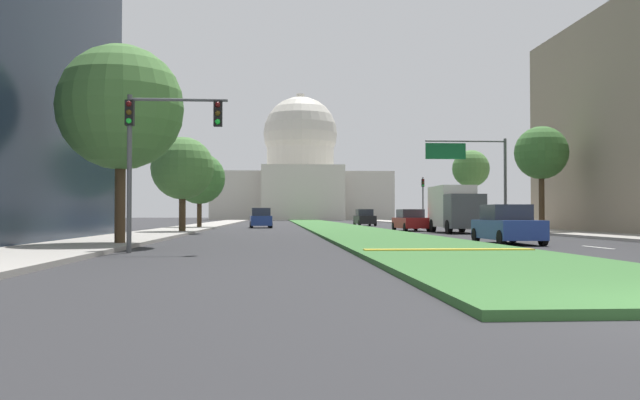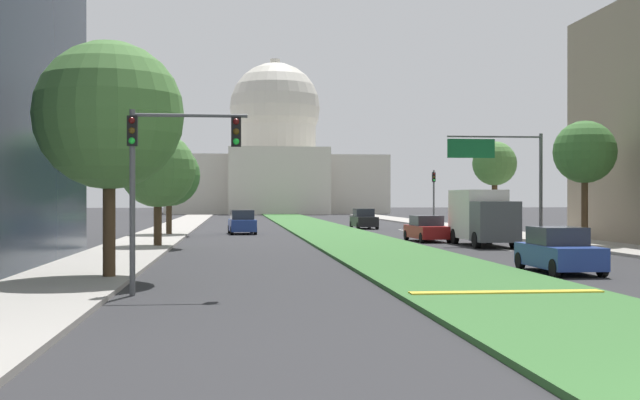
{
  "view_description": "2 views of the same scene",
  "coord_description": "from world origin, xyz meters",
  "views": [
    {
      "loc": [
        -5.41,
        -7.59,
        1.28
      ],
      "look_at": [
        -0.68,
        62.86,
        2.79
      ],
      "focal_mm": 36.72,
      "sensor_mm": 36.0,
      "label": 1
    },
    {
      "loc": [
        -7.38,
        -8.61,
        2.72
      ],
      "look_at": [
        -1.43,
        47.3,
        2.59
      ],
      "focal_mm": 45.08,
      "sensor_mm": 36.0,
      "label": 2
    }
  ],
  "objects": [
    {
      "name": "grass_median",
      "position": [
        0.0,
        62.31,
        0.07
      ],
      "size": [
        5.96,
        124.62,
        0.14
      ],
      "primitive_type": "cube",
      "color": "#386B33",
      "rests_on": "ground_plane"
    },
    {
      "name": "sedan_distant",
      "position": [
        -6.82,
        52.6,
        0.85
      ],
      "size": [
        2.19,
        4.28,
        1.82
      ],
      "color": "navy",
      "rests_on": "ground_plane"
    },
    {
      "name": "traffic_light_far_right",
      "position": [
        10.22,
        61.14,
        3.31
      ],
      "size": [
        0.28,
        0.35,
        5.2
      ],
      "color": "#515456",
      "rests_on": "ground_plane"
    },
    {
      "name": "street_tree_left_far",
      "position": [
        -12.07,
        49.74,
        4.36
      ],
      "size": [
        4.46,
        4.46,
        6.6
      ],
      "color": "#4C3823",
      "rests_on": "ground_plane"
    },
    {
      "name": "traffic_light_near_left",
      "position": [
        -9.38,
        14.18,
        3.8
      ],
      "size": [
        3.34,
        0.35,
        5.2
      ],
      "color": "#515456",
      "rests_on": "ground_plane"
    },
    {
      "name": "median_curb_nose",
      "position": [
        0.0,
        12.63,
        0.16
      ],
      "size": [
        5.37,
        0.5,
        0.04
      ],
      "primitive_type": "cube",
      "color": "gold",
      "rests_on": "grass_median"
    },
    {
      "name": "overhead_guide_sign",
      "position": [
        8.27,
        36.6,
        4.66
      ],
      "size": [
        5.7,
        0.2,
        6.5
      ],
      "color": "#515456",
      "rests_on": "ground_plane"
    },
    {
      "name": "sedan_lead_stopped",
      "position": [
        4.38,
        19.56,
        0.79
      ],
      "size": [
        1.94,
        4.32,
        1.67
      ],
      "color": "navy",
      "rests_on": "ground_plane"
    },
    {
      "name": "sidewalk_right",
      "position": [
        12.72,
        55.39,
        0.07
      ],
      "size": [
        4.0,
        124.62,
        0.15
      ],
      "primitive_type": "cube",
      "color": "#9E9991",
      "rests_on": "ground_plane"
    },
    {
      "name": "ground_plane",
      "position": [
        0.0,
        69.23,
        0.0
      ],
      "size": [
        304.62,
        304.62,
        0.0
      ],
      "primitive_type": "plane",
      "color": "#2B2B2D"
    },
    {
      "name": "sidewalk_left",
      "position": [
        -12.72,
        55.39,
        0.07
      ],
      "size": [
        4.0,
        124.62,
        0.15
      ],
      "primitive_type": "cube",
      "color": "#9E9991",
      "rests_on": "ground_plane"
    },
    {
      "name": "street_tree_left_near",
      "position": [
        -11.5,
        18.4,
        5.44
      ],
      "size": [
        4.9,
        4.9,
        7.91
      ],
      "color": "#4C3823",
      "rests_on": "ground_plane"
    },
    {
      "name": "lane_dashes_right",
      "position": [
        6.85,
        49.03,
        0.0
      ],
      "size": [
        0.16,
        64.84,
        0.01
      ],
      "color": "silver",
      "rests_on": "ground_plane"
    },
    {
      "name": "box_truck_delivery",
      "position": [
        6.7,
        36.04,
        1.68
      ],
      "size": [
        2.4,
        6.4,
        3.2
      ],
      "color": "#4C5156",
      "rests_on": "ground_plane"
    },
    {
      "name": "sedan_midblock",
      "position": [
        4.66,
        40.85,
        0.77
      ],
      "size": [
        2.13,
        4.64,
        1.63
      ],
      "color": "maroon",
      "rests_on": "ground_plane"
    },
    {
      "name": "street_tree_right_far",
      "position": [
        11.82,
        49.22,
        5.24
      ],
      "size": [
        3.28,
        3.28,
        6.95
      ],
      "color": "#4C3823",
      "rests_on": "ground_plane"
    },
    {
      "name": "capitol_building",
      "position": [
        0.0,
        137.8,
        9.77
      ],
      "size": [
        38.18,
        28.55,
        28.2
      ],
      "color": "beige",
      "rests_on": "ground_plane"
    },
    {
      "name": "street_tree_left_mid",
      "position": [
        -11.55,
        35.71,
        4.26
      ],
      "size": [
        4.11,
        4.11,
        6.34
      ],
      "color": "#4C3823",
      "rests_on": "ground_plane"
    },
    {
      "name": "sedan_far_horizon",
      "position": [
        4.06,
        61.93,
        0.83
      ],
      "size": [
        1.98,
        4.47,
        1.78
      ],
      "color": "black",
      "rests_on": "ground_plane"
    },
    {
      "name": "street_tree_right_mid",
      "position": [
        11.9,
        33.98,
        5.24
      ],
      "size": [
        3.47,
        3.47,
        7.02
      ],
      "color": "#4C3823",
      "rests_on": "ground_plane"
    }
  ]
}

